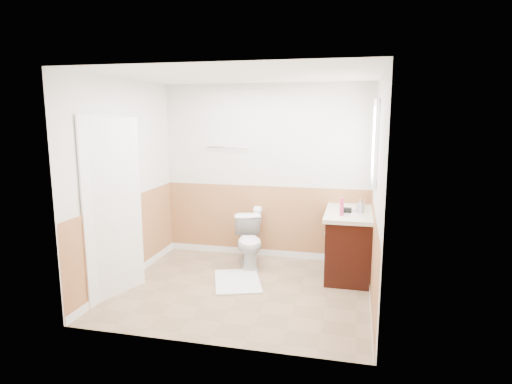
% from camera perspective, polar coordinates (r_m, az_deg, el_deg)
% --- Properties ---
extents(floor, '(3.00, 3.00, 0.00)m').
position_cam_1_polar(floor, '(5.36, -1.69, -12.63)').
color(floor, '#8C7051').
rests_on(floor, ground).
extents(ceiling, '(3.00, 3.00, 0.00)m').
position_cam_1_polar(ceiling, '(4.95, -1.85, 15.09)').
color(ceiling, white).
rests_on(ceiling, floor).
extents(wall_back, '(3.00, 0.00, 3.00)m').
position_cam_1_polar(wall_back, '(6.25, 1.30, 2.62)').
color(wall_back, silver).
rests_on(wall_back, floor).
extents(wall_front, '(3.00, 0.00, 3.00)m').
position_cam_1_polar(wall_front, '(3.79, -6.83, -2.56)').
color(wall_front, silver).
rests_on(wall_front, floor).
extents(wall_left, '(0.00, 3.00, 3.00)m').
position_cam_1_polar(wall_left, '(5.58, -16.84, 1.23)').
color(wall_left, silver).
rests_on(wall_left, floor).
extents(wall_right, '(0.00, 3.00, 3.00)m').
position_cam_1_polar(wall_right, '(4.84, 15.65, -0.03)').
color(wall_right, silver).
rests_on(wall_right, floor).
extents(wainscot_back, '(3.00, 0.00, 3.00)m').
position_cam_1_polar(wainscot_back, '(6.39, 1.25, -4.07)').
color(wainscot_back, '#B47548').
rests_on(wainscot_back, floor).
extents(wainscot_front, '(3.00, 0.00, 3.00)m').
position_cam_1_polar(wainscot_front, '(4.03, -6.54, -12.97)').
color(wainscot_front, '#B47548').
rests_on(wainscot_front, floor).
extents(wainscot_left, '(0.00, 2.60, 2.60)m').
position_cam_1_polar(wainscot_left, '(5.73, -16.34, -6.19)').
color(wainscot_left, '#B47548').
rests_on(wainscot_left, floor).
extents(wainscot_right, '(0.00, 2.60, 2.60)m').
position_cam_1_polar(wainscot_right, '(5.03, 15.09, -8.46)').
color(wainscot_right, '#B47548').
rests_on(wainscot_right, floor).
extents(toilet, '(0.58, 0.75, 0.68)m').
position_cam_1_polar(toilet, '(6.02, -0.88, -6.56)').
color(toilet, white).
rests_on(toilet, floor).
extents(bath_mat, '(0.79, 0.94, 0.02)m').
position_cam_1_polar(bath_mat, '(5.56, -2.46, -11.62)').
color(bath_mat, silver).
rests_on(bath_mat, floor).
extents(vanity_cabinet, '(0.55, 1.10, 0.80)m').
position_cam_1_polar(vanity_cabinet, '(5.84, 12.09, -6.72)').
color(vanity_cabinet, black).
rests_on(vanity_cabinet, floor).
extents(vanity_knob_left, '(0.03, 0.03, 0.03)m').
position_cam_1_polar(vanity_knob_left, '(5.71, 9.10, -5.44)').
color(vanity_knob_left, silver).
rests_on(vanity_knob_left, vanity_cabinet).
extents(vanity_knob_right, '(0.03, 0.03, 0.03)m').
position_cam_1_polar(vanity_knob_right, '(5.90, 9.24, -4.92)').
color(vanity_knob_right, silver).
rests_on(vanity_knob_right, vanity_cabinet).
extents(countertop, '(0.60, 1.15, 0.05)m').
position_cam_1_polar(countertop, '(5.73, 12.15, -2.65)').
color(countertop, silver).
rests_on(countertop, vanity_cabinet).
extents(sink_basin, '(0.36, 0.36, 0.02)m').
position_cam_1_polar(sink_basin, '(5.87, 12.29, -2.00)').
color(sink_basin, silver).
rests_on(sink_basin, countertop).
extents(faucet, '(0.02, 0.02, 0.14)m').
position_cam_1_polar(faucet, '(5.86, 14.07, -1.50)').
color(faucet, silver).
rests_on(faucet, countertop).
extents(lotion_bottle, '(0.05, 0.05, 0.22)m').
position_cam_1_polar(lotion_bottle, '(5.40, 11.18, -1.93)').
color(lotion_bottle, '#C1315C').
rests_on(lotion_bottle, countertop).
extents(soap_dispenser, '(0.10, 0.10, 0.17)m').
position_cam_1_polar(soap_dispenser, '(5.64, 13.50, -1.76)').
color(soap_dispenser, '#9CA1B0').
rests_on(soap_dispenser, countertop).
extents(hair_dryer_body, '(0.14, 0.07, 0.07)m').
position_cam_1_polar(hair_dryer_body, '(5.60, 11.74, -2.31)').
color(hair_dryer_body, black).
rests_on(hair_dryer_body, countertop).
extents(hair_dryer_handle, '(0.03, 0.03, 0.07)m').
position_cam_1_polar(hair_dryer_handle, '(5.66, 11.44, -2.48)').
color(hair_dryer_handle, black).
rests_on(hair_dryer_handle, countertop).
extents(mirror_panel, '(0.02, 0.35, 0.90)m').
position_cam_1_polar(mirror_panel, '(5.89, 15.13, 4.73)').
color(mirror_panel, silver).
rests_on(mirror_panel, wall_right).
extents(window_frame, '(0.04, 0.80, 1.00)m').
position_cam_1_polar(window_frame, '(5.37, 15.34, 6.35)').
color(window_frame, white).
rests_on(window_frame, wall_right).
extents(window_glass, '(0.01, 0.70, 0.90)m').
position_cam_1_polar(window_glass, '(5.37, 15.51, 6.34)').
color(window_glass, white).
rests_on(window_glass, wall_right).
extents(door, '(0.29, 0.78, 2.04)m').
position_cam_1_polar(door, '(5.19, -18.21, -2.09)').
color(door, white).
rests_on(door, wall_left).
extents(door_frame, '(0.02, 0.92, 2.10)m').
position_cam_1_polar(door_frame, '(5.22, -18.93, -1.93)').
color(door_frame, white).
rests_on(door_frame, wall_left).
extents(door_knob, '(0.06, 0.06, 0.06)m').
position_cam_1_polar(door_knob, '(5.45, -15.84, -2.13)').
color(door_knob, silver).
rests_on(door_knob, door).
extents(towel_bar, '(0.62, 0.02, 0.02)m').
position_cam_1_polar(towel_bar, '(6.30, -3.71, 5.86)').
color(towel_bar, silver).
rests_on(towel_bar, wall_back).
extents(tp_holder_bar, '(0.14, 0.02, 0.02)m').
position_cam_1_polar(tp_holder_bar, '(6.30, 0.25, -2.39)').
color(tp_holder_bar, silver).
rests_on(tp_holder_bar, wall_back).
extents(tp_roll, '(0.10, 0.11, 0.11)m').
position_cam_1_polar(tp_roll, '(6.30, 0.25, -2.39)').
color(tp_roll, white).
rests_on(tp_roll, tp_holder_bar).
extents(tp_sheet, '(0.10, 0.01, 0.16)m').
position_cam_1_polar(tp_sheet, '(6.33, 0.25, -3.37)').
color(tp_sheet, white).
rests_on(tp_sheet, tp_roll).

